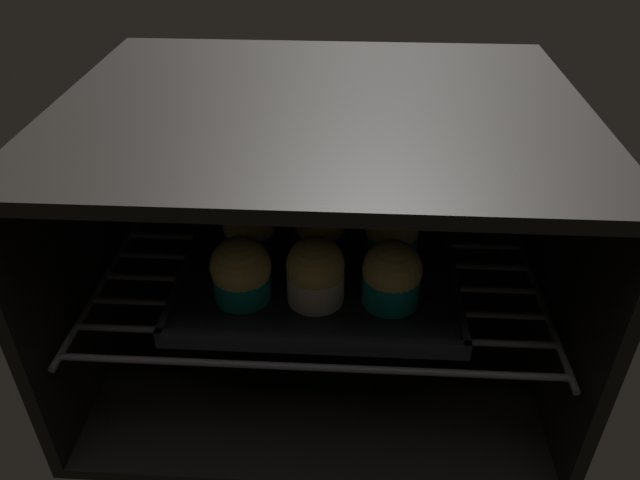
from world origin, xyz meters
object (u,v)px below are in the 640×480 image
(muffin_row1_col0, at_px, (250,230))
(muffin_row2_col2, at_px, (388,200))
(muffin_row0_col2, at_px, (392,276))
(muffin_row2_col0, at_px, (259,194))
(muffin_row1_col2, at_px, (392,234))
(muffin_row0_col0, at_px, (241,272))
(muffin_row0_col1, at_px, (315,273))
(muffin_row2_col1, at_px, (322,194))
(muffin_row1_col1, at_px, (322,231))
(baking_tray, at_px, (320,258))

(muffin_row1_col0, relative_size, muffin_row2_col2, 1.07)
(muffin_row0_col2, xyz_separation_m, muffin_row2_col0, (-0.18, 0.17, 0.00))
(muffin_row1_col2, xyz_separation_m, muffin_row2_col2, (-0.00, 0.08, 0.00))
(muffin_row0_col0, distance_m, muffin_row0_col1, 0.08)
(muffin_row0_col0, distance_m, muffin_row2_col0, 0.17)
(muffin_row2_col0, bearing_deg, muffin_row2_col2, -0.23)
(muffin_row1_col0, height_order, muffin_row1_col2, muffin_row1_col0)
(muffin_row2_col0, distance_m, muffin_row2_col2, 0.18)
(muffin_row0_col0, relative_size, muffin_row0_col1, 0.97)
(muffin_row0_col2, xyz_separation_m, muffin_row2_col1, (-0.09, 0.17, 0.01))
(muffin_row1_col1, bearing_deg, muffin_row0_col0, -133.63)
(muffin_row0_col0, xyz_separation_m, muffin_row2_col2, (0.17, 0.17, 0.00))
(muffin_row2_col2, bearing_deg, muffin_row2_col1, -179.57)
(muffin_row1_col2, xyz_separation_m, muffin_row2_col1, (-0.09, 0.08, 0.01))
(muffin_row0_col2, bearing_deg, muffin_row1_col0, 154.25)
(muffin_row0_col2, relative_size, muffin_row1_col2, 1.01)
(muffin_row1_col1, height_order, muffin_row1_col2, muffin_row1_col2)
(muffin_row1_col0, height_order, muffin_row2_col1, muffin_row2_col1)
(muffin_row1_col2, bearing_deg, muffin_row1_col1, 177.90)
(muffin_row0_col0, xyz_separation_m, muffin_row1_col1, (0.09, 0.09, -0.00))
(muffin_row0_col2, xyz_separation_m, muffin_row1_col0, (-0.17, 0.08, 0.00))
(muffin_row2_col1, xyz_separation_m, muffin_row2_col2, (0.09, 0.00, -0.01))
(baking_tray, xyz_separation_m, muffin_row0_col2, (0.09, -0.09, 0.04))
(muffin_row0_col2, relative_size, muffin_row1_col0, 0.93)
(muffin_row0_col0, relative_size, muffin_row2_col2, 0.99)
(muffin_row0_col2, height_order, muffin_row1_col0, muffin_row1_col0)
(baking_tray, xyz_separation_m, muffin_row0_col0, (-0.08, -0.09, 0.04))
(muffin_row2_col0, distance_m, muffin_row2_col1, 0.09)
(muffin_row0_col1, relative_size, muffin_row1_col0, 0.96)
(muffin_row2_col0, bearing_deg, muffin_row1_col0, -89.47)
(baking_tray, distance_m, muffin_row0_col1, 0.10)
(muffin_row1_col2, bearing_deg, muffin_row2_col1, 137.78)
(muffin_row0_col0, relative_size, muffin_row0_col2, 0.99)
(muffin_row1_col1, distance_m, muffin_row2_col0, 0.12)
(muffin_row1_col0, bearing_deg, muffin_row2_col2, 26.02)
(muffin_row0_col1, xyz_separation_m, muffin_row0_col2, (0.09, 0.00, -0.00))
(muffin_row1_col2, distance_m, muffin_row2_col0, 0.20)
(muffin_row1_col0, height_order, muffin_row1_col1, muffin_row1_col0)
(muffin_row2_col2, bearing_deg, muffin_row0_col2, -90.44)
(muffin_row1_col0, distance_m, muffin_row2_col2, 0.20)
(muffin_row0_col0, xyz_separation_m, muffin_row2_col0, (-0.00, 0.17, 0.00))
(muffin_row1_col2, bearing_deg, muffin_row0_col0, -153.08)
(muffin_row1_col1, bearing_deg, muffin_row1_col2, -2.10)
(baking_tray, height_order, muffin_row1_col2, muffin_row1_col2)
(muffin_row0_col2, xyz_separation_m, muffin_row1_col1, (-0.08, 0.09, -0.00))
(muffin_row0_col1, height_order, muffin_row2_col1, muffin_row2_col1)
(muffin_row0_col0, bearing_deg, muffin_row0_col2, 0.69)
(muffin_row0_col2, height_order, muffin_row2_col0, muffin_row2_col0)
(baking_tray, relative_size, muffin_row0_col0, 4.28)
(muffin_row0_col0, height_order, muffin_row0_col1, muffin_row0_col1)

